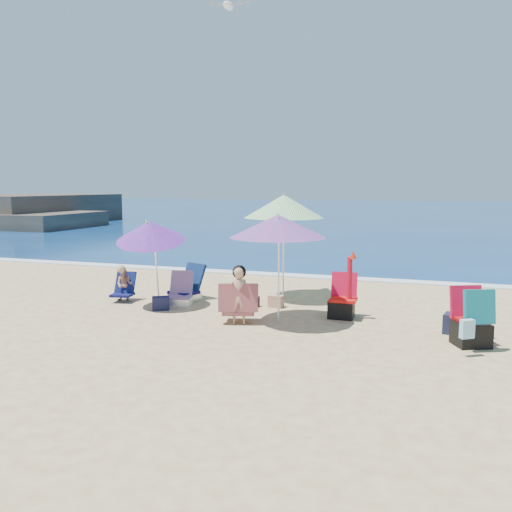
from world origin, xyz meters
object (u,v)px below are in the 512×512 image
(camp_chair_right, at_px, (472,325))
(seagull, at_px, (229,6))
(camp_chair_left, at_px, (342,304))
(umbrella_blue, at_px, (150,231))
(furled_umbrella, at_px, (350,282))
(chair_navy, at_px, (187,290))
(person_left, at_px, (124,284))
(chair_rainbow, at_px, (180,296))
(umbrella_striped, at_px, (284,206))
(umbrella_turquoise, at_px, (278,226))
(person_center, at_px, (238,296))

(camp_chair_right, distance_m, seagull, 8.16)
(camp_chair_left, relative_size, seagull, 0.94)
(umbrella_blue, distance_m, furled_umbrella, 4.07)
(chair_navy, height_order, camp_chair_right, camp_chair_right)
(furled_umbrella, height_order, chair_navy, furled_umbrella)
(camp_chair_right, bearing_deg, person_left, 170.85)
(chair_navy, bearing_deg, camp_chair_right, -16.21)
(chair_rainbow, height_order, camp_chair_right, camp_chair_right)
(furled_umbrella, relative_size, seagull, 1.43)
(furled_umbrella, relative_size, chair_navy, 1.46)
(umbrella_blue, bearing_deg, umbrella_striped, 35.26)
(furled_umbrella, relative_size, person_left, 1.61)
(umbrella_turquoise, relative_size, seagull, 2.46)
(furled_umbrella, distance_m, camp_chair_right, 2.31)
(chair_navy, bearing_deg, chair_rainbow, -81.78)
(person_left, relative_size, seagull, 0.89)
(person_center, relative_size, seagull, 1.16)
(furled_umbrella, distance_m, chair_navy, 3.68)
(person_left, height_order, seagull, seagull)
(person_center, distance_m, person_left, 3.13)
(chair_navy, bearing_deg, seagull, 54.66)
(camp_chair_left, relative_size, person_left, 1.06)
(umbrella_turquoise, bearing_deg, person_center, -153.28)
(umbrella_blue, height_order, chair_rainbow, umbrella_blue)
(umbrella_turquoise, distance_m, person_center, 1.43)
(furled_umbrella, xyz_separation_m, seagull, (-2.94, 1.50, 5.60))
(chair_rainbow, height_order, person_center, person_center)
(camp_chair_right, distance_m, person_left, 6.92)
(chair_navy, relative_size, seagull, 0.98)
(umbrella_striped, relative_size, camp_chair_right, 2.03)
(umbrella_blue, relative_size, chair_navy, 2.16)
(person_left, bearing_deg, camp_chair_right, -9.15)
(chair_navy, bearing_deg, umbrella_turquoise, -26.47)
(umbrella_turquoise, xyz_separation_m, camp_chair_left, (1.06, 0.69, -1.50))
(umbrella_blue, distance_m, chair_rainbow, 1.50)
(umbrella_blue, xyz_separation_m, furled_umbrella, (3.96, 0.28, -0.86))
(person_center, distance_m, seagull, 6.39)
(umbrella_turquoise, distance_m, chair_navy, 3.08)
(umbrella_striped, height_order, chair_rainbow, umbrella_striped)
(umbrella_turquoise, xyz_separation_m, chair_rainbow, (-2.33, 0.74, -1.57))
(camp_chair_left, bearing_deg, chair_rainbow, 179.09)
(umbrella_turquoise, bearing_deg, furled_umbrella, 27.43)
(umbrella_turquoise, xyz_separation_m, furled_umbrella, (1.21, 0.63, -1.04))
(chair_rainbow, relative_size, seagull, 0.77)
(umbrella_turquoise, bearing_deg, chair_rainbow, 162.28)
(camp_chair_right, bearing_deg, camp_chair_left, 152.37)
(chair_rainbow, relative_size, camp_chair_left, 0.82)
(umbrella_blue, distance_m, camp_chair_right, 6.15)
(umbrella_blue, bearing_deg, chair_rainbow, 43.00)
(camp_chair_left, distance_m, camp_chair_right, 2.44)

